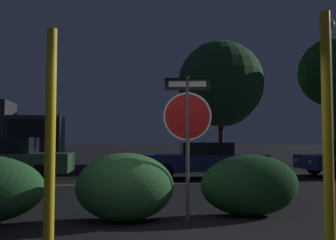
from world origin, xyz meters
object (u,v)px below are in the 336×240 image
at_px(yellow_pole_left, 50,143).
at_px(hedge_bush_2, 125,187).
at_px(hedge_bush_3, 250,185).
at_px(tree_0, 333,73).
at_px(street_lamp, 330,64).
at_px(passing_car_3, 203,160).
at_px(passing_car_2, 2,159).
at_px(yellow_pole_right, 328,130).
at_px(stop_sign, 187,119).
at_px(tree_1, 221,84).

xyz_separation_m(yellow_pole_left, hedge_bush_2, (0.92, 1.98, -0.77)).
relative_size(hedge_bush_3, tree_0, 0.25).
bearing_deg(street_lamp, passing_car_3, -153.50).
xyz_separation_m(hedge_bush_2, passing_car_2, (-4.08, 7.09, 0.16)).
height_order(yellow_pole_right, street_lamp, street_lamp).
bearing_deg(yellow_pole_left, hedge_bush_3, 33.54).
distance_m(stop_sign, tree_0, 18.33).
relative_size(yellow_pole_left, tree_1, 0.36).
bearing_deg(hedge_bush_2, yellow_pole_right, -41.39).
relative_size(yellow_pole_right, passing_car_3, 0.63).
xyz_separation_m(yellow_pole_right, tree_0, (9.96, 15.97, 3.88)).
xyz_separation_m(stop_sign, tree_0, (11.35, 13.92, 3.62)).
bearing_deg(hedge_bush_3, stop_sign, -167.66).
bearing_deg(passing_car_2, tree_0, -66.92).
height_order(hedge_bush_2, tree_1, tree_1).
bearing_deg(hedge_bush_3, yellow_pole_left, -146.46).
height_order(stop_sign, yellow_pole_right, yellow_pole_right).
xyz_separation_m(yellow_pole_left, yellow_pole_right, (3.38, -0.19, 0.15)).
bearing_deg(yellow_pole_left, street_lamp, 48.37).
height_order(street_lamp, tree_1, tree_1).
bearing_deg(hedge_bush_2, street_lamp, 45.97).
relative_size(stop_sign, passing_car_2, 0.52).
height_order(yellow_pole_left, passing_car_2, yellow_pole_left).
height_order(stop_sign, street_lamp, street_lamp).
bearing_deg(hedge_bush_3, passing_car_3, 84.18).
distance_m(yellow_pole_right, street_lamp, 15.61).
relative_size(yellow_pole_left, passing_car_2, 0.56).
distance_m(yellow_pole_left, hedge_bush_2, 2.31).
distance_m(hedge_bush_2, passing_car_3, 7.68).
height_order(yellow_pole_left, street_lamp, street_lamp).
height_order(hedge_bush_3, tree_0, tree_0).
distance_m(yellow_pole_left, street_lamp, 17.47).
relative_size(stop_sign, hedge_bush_2, 1.49).
height_order(yellow_pole_right, hedge_bush_2, yellow_pole_right).
bearing_deg(street_lamp, hedge_bush_3, -127.39).
bearing_deg(yellow_pole_right, passing_car_3, 86.69).
distance_m(hedge_bush_2, tree_1, 17.33).
xyz_separation_m(stop_sign, hedge_bush_2, (-1.07, 0.12, -1.18)).
bearing_deg(passing_car_3, hedge_bush_2, 162.37).
height_order(yellow_pole_right, tree_0, tree_0).
height_order(hedge_bush_2, tree_0, tree_0).
distance_m(passing_car_2, tree_1, 13.93).
bearing_deg(tree_0, stop_sign, -129.20).
height_order(yellow_pole_left, hedge_bush_2, yellow_pole_left).
bearing_deg(passing_car_3, yellow_pole_left, 161.94).
bearing_deg(tree_1, passing_car_3, -109.97).
xyz_separation_m(stop_sign, yellow_pole_right, (1.39, -2.05, -0.26)).
bearing_deg(yellow_pole_right, tree_0, 58.05).
bearing_deg(passing_car_3, hedge_bush_3, 179.52).
bearing_deg(stop_sign, passing_car_2, 135.34).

